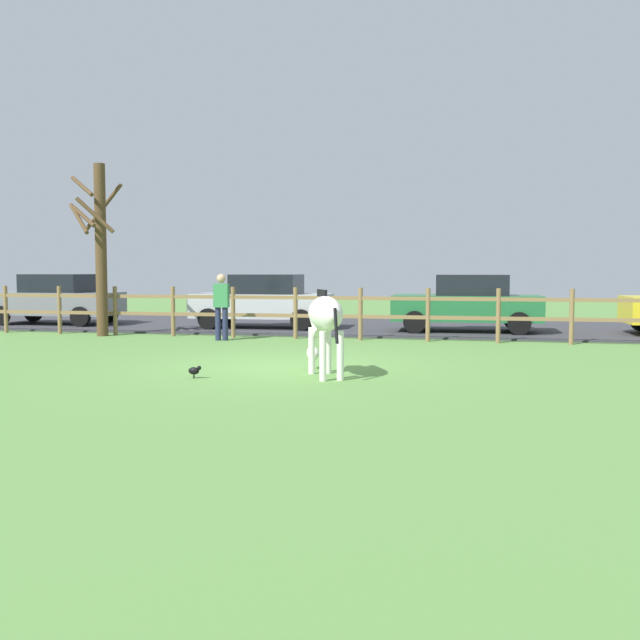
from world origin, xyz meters
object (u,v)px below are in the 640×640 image
object	(u,v)px
visitor_near_fence	(221,304)
crow_on_grass	(195,370)
zebra	(324,320)
bare_tree	(99,244)
parked_car_green	(467,303)
parked_car_grey	(56,299)
parked_car_silver	(263,301)

from	to	relation	value
visitor_near_fence	crow_on_grass	bearing A→B (deg)	-73.77
zebra	visitor_near_fence	size ratio (longest dim) A/B	1.09
bare_tree	parked_car_green	bearing A→B (deg)	17.18
parked_car_grey	visitor_near_fence	size ratio (longest dim) A/B	2.45
zebra	bare_tree	bearing A→B (deg)	141.39
parked_car_green	visitor_near_fence	distance (m)	6.78
parked_car_green	crow_on_grass	bearing A→B (deg)	-113.86
bare_tree	zebra	bearing A→B (deg)	-38.61
parked_car_silver	visitor_near_fence	xyz separation A→B (m)	(-0.04, -3.41, 0.06)
bare_tree	parked_car_grey	world-z (taller)	bare_tree
zebra	visitor_near_fence	distance (m)	6.52
crow_on_grass	visitor_near_fence	xyz separation A→B (m)	(-1.75, 6.01, 0.78)
zebra	visitor_near_fence	xyz separation A→B (m)	(-3.73, 5.35, -0.02)
zebra	parked_car_grey	size ratio (longest dim) A/B	0.45
crow_on_grass	parked_car_silver	size ratio (longest dim) A/B	0.05
parked_car_grey	parked_car_silver	bearing A→B (deg)	-0.08
parked_car_grey	parked_car_green	bearing A→B (deg)	-0.30
zebra	parked_car_grey	distance (m)	13.64
parked_car_green	bare_tree	bearing A→B (deg)	-162.82
parked_car_silver	parked_car_grey	world-z (taller)	same
crow_on_grass	parked_car_grey	bearing A→B (deg)	131.91
parked_car_green	parked_car_grey	size ratio (longest dim) A/B	1.01
bare_tree	visitor_near_fence	size ratio (longest dim) A/B	2.74
parked_car_green	visitor_near_fence	world-z (taller)	visitor_near_fence
parked_car_silver	bare_tree	bearing A→B (deg)	-140.19
crow_on_grass	parked_car_silver	distance (m)	9.60
bare_tree	zebra	size ratio (longest dim) A/B	2.50
bare_tree	parked_car_green	size ratio (longest dim) A/B	1.11
bare_tree	parked_car_grey	size ratio (longest dim) A/B	1.12
bare_tree	parked_car_grey	distance (m)	4.64
parked_car_grey	visitor_near_fence	distance (m)	7.53
crow_on_grass	visitor_near_fence	distance (m)	6.31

